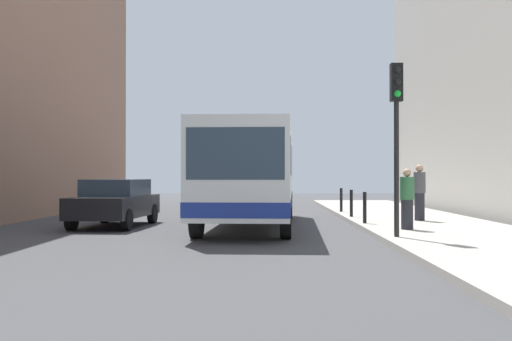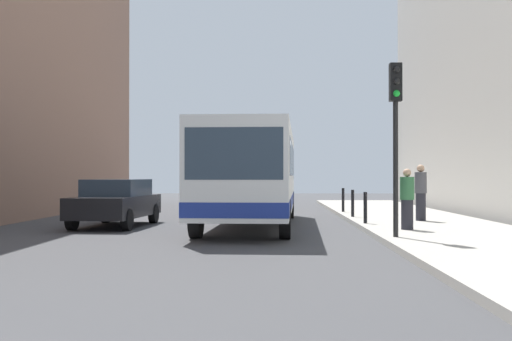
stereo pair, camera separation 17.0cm
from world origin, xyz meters
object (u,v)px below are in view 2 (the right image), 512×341
object	(u,v)px
bollard_mid	(353,203)
pedestrian_mid_sidewalk	(421,192)
bus	(252,172)
bollard_near	(365,208)
bollard_far	(343,200)
car_behind_bus	(258,192)
traffic_light	(396,116)
car_beside_bus	(116,201)
pedestrian_near_signal	(407,199)

from	to	relation	value
bollard_mid	pedestrian_mid_sidewalk	world-z (taller)	pedestrian_mid_sidewalk
bus	bollard_mid	distance (m)	4.34
bollard_near	bollard_far	xyz separation A→B (m)	(0.00, 6.18, 0.00)
bollard_near	pedestrian_mid_sidewalk	bearing A→B (deg)	31.44
bollard_far	pedestrian_mid_sidewalk	distance (m)	5.37
bus	pedestrian_mid_sidewalk	world-z (taller)	bus
car_behind_bus	traffic_light	xyz separation A→B (m)	(3.65, -16.08, 2.22)
bus	bollard_mid	xyz separation A→B (m)	(3.46, 2.39, -1.10)
bollard_near	pedestrian_mid_sidewalk	size ratio (longest dim) A/B	0.53
bus	bollard_near	distance (m)	3.69
car_beside_bus	bollard_far	size ratio (longest dim) A/B	4.75
car_behind_bus	bollard_near	distance (m)	12.32
car_beside_bus	pedestrian_near_signal	size ratio (longest dim) A/B	2.76
traffic_light	bollard_mid	world-z (taller)	traffic_light
traffic_light	pedestrian_mid_sidewalk	size ratio (longest dim) A/B	2.27
bollard_near	car_behind_bus	bearing A→B (deg)	106.75
bollard_near	pedestrian_mid_sidewalk	distance (m)	2.32
bollard_mid	pedestrian_near_signal	size ratio (longest dim) A/B	0.58
bollard_mid	pedestrian_mid_sidewalk	xyz separation A→B (m)	(1.94, -1.90, 0.43)
bollard_mid	bollard_far	world-z (taller)	same
bollard_mid	bus	bearing A→B (deg)	-145.37
pedestrian_near_signal	pedestrian_mid_sidewalk	world-z (taller)	pedestrian_mid_sidewalk
pedestrian_near_signal	car_behind_bus	bearing A→B (deg)	55.74
bollard_near	pedestrian_mid_sidewalk	world-z (taller)	pedestrian_mid_sidewalk
bollard_near	bollard_far	bearing A→B (deg)	90.00
traffic_light	bollard_near	world-z (taller)	traffic_light
bollard_near	bollard_far	distance (m)	6.18
bollard_far	pedestrian_near_signal	distance (m)	8.42
car_beside_bus	pedestrian_near_signal	distance (m)	8.94
bus	bollard_mid	world-z (taller)	bus
traffic_light	bollard_near	distance (m)	4.90
bollard_far	pedestrian_mid_sidewalk	size ratio (longest dim) A/B	0.53
bus	bollard_mid	size ratio (longest dim) A/B	11.70
traffic_light	pedestrian_mid_sidewalk	world-z (taller)	traffic_light
bus	car_behind_bus	world-z (taller)	bus
pedestrian_mid_sidewalk	bollard_near	bearing A→B (deg)	166.91
bus	bollard_near	bearing A→B (deg)	170.91
bollard_far	pedestrian_mid_sidewalk	xyz separation A→B (m)	(1.94, -4.99, 0.43)
bollard_near	bollard_mid	xyz separation A→B (m)	(0.00, 3.09, 0.00)
car_behind_bus	bollard_mid	world-z (taller)	car_behind_bus
bollard_mid	pedestrian_near_signal	world-z (taller)	pedestrian_near_signal
bollard_far	pedestrian_near_signal	size ratio (longest dim) A/B	0.58
bus	bollard_far	xyz separation A→B (m)	(3.46, 5.47, -1.10)
car_beside_bus	bollard_far	distance (m)	9.62
bollard_mid	pedestrian_near_signal	distance (m)	5.36
bollard_near	pedestrian_near_signal	distance (m)	2.36
pedestrian_near_signal	bollard_near	bearing A→B (deg)	58.49
bus	traffic_light	size ratio (longest dim) A/B	2.71
traffic_light	car_behind_bus	bearing A→B (deg)	102.79
bollard_near	bollard_far	size ratio (longest dim) A/B	1.00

